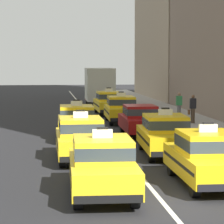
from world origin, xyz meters
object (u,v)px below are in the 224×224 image
(taxi_right_nearest, at_px, (207,157))
(taxi_left_second, at_px, (81,138))
(pedestrian_near_crosswalk, at_px, (179,106))
(box_truck_right_sixth, at_px, (99,85))
(pedestrian_mid_block, at_px, (193,109))
(taxi_left_third, at_px, (77,121))
(taxi_left_nearest, at_px, (102,165))
(taxi_right_fourth, at_px, (121,109))
(sedan_right_third, at_px, (140,119))
(taxi_right_fifth, at_px, (109,102))
(taxi_right_second, at_px, (165,134))

(taxi_right_nearest, bearing_deg, taxi_left_second, 126.13)
(taxi_left_second, distance_m, pedestrian_near_crosswalk, 14.92)
(taxi_right_nearest, height_order, box_truck_right_sixth, box_truck_right_sixth)
(pedestrian_mid_block, bearing_deg, taxi_left_third, -144.39)
(taxi_left_nearest, bearing_deg, taxi_left_third, 90.37)
(taxi_left_second, xyz_separation_m, taxi_left_third, (0.18, 5.94, 0.00))
(taxi_left_third, distance_m, pedestrian_near_crosswalk, 9.96)
(taxi_left_third, xyz_separation_m, box_truck_right_sixth, (3.10, 20.92, 0.90))
(box_truck_right_sixth, xyz_separation_m, pedestrian_mid_block, (4.11, -15.76, -0.78))
(taxi_right_fourth, relative_size, box_truck_right_sixth, 0.66)
(sedan_right_third, relative_size, box_truck_right_sixth, 0.62)
(taxi_right_nearest, xyz_separation_m, box_truck_right_sixth, (-0.29, 31.74, 0.90))
(taxi_left_nearest, relative_size, taxi_right_fifth, 1.01)
(taxi_right_nearest, bearing_deg, sedan_right_third, 90.36)
(taxi_right_second, bearing_deg, taxi_right_fifth, 90.75)
(taxi_right_nearest, height_order, pedestrian_mid_block, taxi_right_nearest)
(taxi_left_third, distance_m, taxi_right_second, 6.20)
(taxi_left_nearest, distance_m, taxi_left_third, 11.74)
(taxi_right_fourth, xyz_separation_m, pedestrian_mid_block, (4.04, -2.05, 0.12))
(taxi_left_third, bearing_deg, taxi_right_nearest, -72.62)
(taxi_right_nearest, distance_m, taxi_right_fifth, 23.73)
(sedan_right_third, relative_size, pedestrian_near_crosswalk, 2.52)
(sedan_right_third, bearing_deg, taxi_right_second, -90.37)
(taxi_left_second, distance_m, taxi_right_fourth, 13.57)
(taxi_left_second, height_order, pedestrian_near_crosswalk, taxi_left_second)
(taxi_left_second, xyz_separation_m, taxi_right_nearest, (3.57, -4.89, 0.00))
(taxi_right_fourth, bearing_deg, taxi_left_third, -113.71)
(taxi_right_fifth, height_order, pedestrian_mid_block, taxi_right_fifth)
(taxi_right_fourth, distance_m, pedestrian_mid_block, 4.53)
(taxi_right_nearest, bearing_deg, pedestrian_mid_block, 76.57)
(sedan_right_third, bearing_deg, taxi_left_nearest, -104.28)
(taxi_left_third, xyz_separation_m, pedestrian_mid_block, (7.21, 5.16, 0.12))
(taxi_left_third, relative_size, pedestrian_mid_block, 2.72)
(taxi_left_second, bearing_deg, sedan_right_third, 63.21)
(taxi_left_third, relative_size, taxi_right_fifth, 1.00)
(taxi_right_nearest, height_order, taxi_right_second, same)
(taxi_right_second, relative_size, taxi_right_fourth, 1.01)
(box_truck_right_sixth, bearing_deg, taxi_left_nearest, -95.28)
(pedestrian_mid_block, bearing_deg, taxi_right_fourth, 153.08)
(taxi_left_second, xyz_separation_m, sedan_right_third, (3.49, 6.91, -0.03))
(box_truck_right_sixth, distance_m, pedestrian_mid_block, 16.30)
(taxi_right_nearest, relative_size, taxi_right_fourth, 0.99)
(taxi_right_fifth, distance_m, pedestrian_mid_block, 8.79)
(pedestrian_near_crosswalk, bearing_deg, taxi_right_fourth, -179.98)
(taxi_left_third, distance_m, taxi_right_nearest, 11.35)
(taxi_right_fifth, bearing_deg, box_truck_right_sixth, 89.58)
(taxi_left_third, height_order, taxi_right_second, same)
(taxi_left_third, distance_m, sedan_right_third, 3.45)
(taxi_left_third, distance_m, pedestrian_mid_block, 8.86)
(taxi_left_second, xyz_separation_m, taxi_right_fifth, (3.21, 18.84, 0.00))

